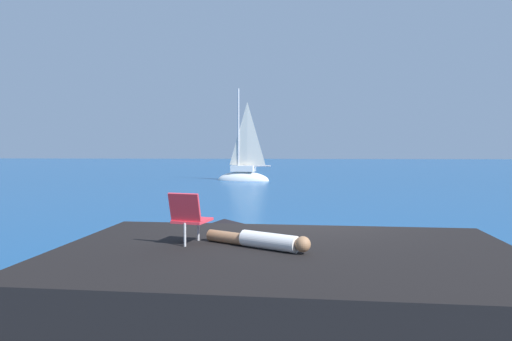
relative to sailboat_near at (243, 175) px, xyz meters
The scene contains 7 objects.
ground_plane 20.54m from the sailboat_near, 81.56° to the right, with size 160.00×160.00×0.00m, color navy.
shore_ledge 23.37m from the sailboat_near, 83.25° to the right, with size 6.68×4.29×0.67m, color black.
boulder_seaward 21.20m from the sailboat_near, 82.93° to the right, with size 1.16×0.93×0.64m, color black.
boulder_inland 20.64m from the sailboat_near, 86.15° to the right, with size 1.54×1.23×0.85m, color black.
sailboat_near is the anchor object (origin of this frame).
person_sunbather 23.28m from the sailboat_near, 84.12° to the right, with size 1.58×1.02×0.25m.
beach_chair 23.02m from the sailboat_near, 86.81° to the right, with size 0.61×0.69×0.80m.
Camera 1 is at (-0.28, -9.47, 2.14)m, focal length 32.30 mm.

